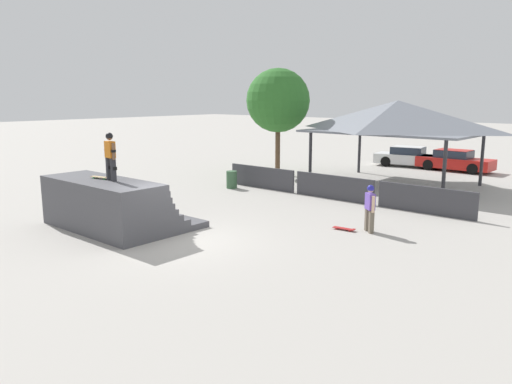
{
  "coord_description": "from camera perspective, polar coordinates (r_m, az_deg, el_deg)",
  "views": [
    {
      "loc": [
        11.64,
        -9.69,
        4.43
      ],
      "look_at": [
        -0.28,
        4.03,
        0.94
      ],
      "focal_mm": 35.0,
      "sensor_mm": 36.0,
      "label": 1
    }
  ],
  "objects": [
    {
      "name": "parked_car_red",
      "position": [
        32.4,
        21.75,
        3.32
      ],
      "size": [
        4.34,
        1.77,
        1.27
      ],
      "rotation": [
        0.0,
        0.0,
        -0.02
      ],
      "color": "red",
      "rests_on": "ground"
    },
    {
      "name": "skateboard_on_deck",
      "position": [
        17.53,
        -17.28,
        1.63
      ],
      "size": [
        0.83,
        0.36,
        0.09
      ],
      "rotation": [
        0.0,
        0.0,
        0.2
      ],
      "color": "green",
      "rests_on": "quarter_pipe_ramp"
    },
    {
      "name": "skateboard_on_ground",
      "position": [
        17.06,
        10.1,
        -4.14
      ],
      "size": [
        0.79,
        0.27,
        0.09
      ],
      "rotation": [
        0.0,
        0.0,
        0.1
      ],
      "color": "red",
      "rests_on": "ground"
    },
    {
      "name": "barrier_fence",
      "position": [
        22.02,
        8.87,
        0.53
      ],
      "size": [
        12.12,
        0.12,
        1.05
      ],
      "color": "#3D3D42",
      "rests_on": "ground"
    },
    {
      "name": "parked_car_white",
      "position": [
        33.5,
        17.09,
        3.84
      ],
      "size": [
        4.45,
        2.35,
        1.27
      ],
      "rotation": [
        0.0,
        0.0,
        0.17
      ],
      "color": "silver",
      "rests_on": "ground"
    },
    {
      "name": "ground_plane",
      "position": [
        15.78,
        -8.89,
        -5.56
      ],
      "size": [
        160.0,
        160.0,
        0.0
      ],
      "primitive_type": "plane",
      "color": "#ADA8A0"
    },
    {
      "name": "trash_bin",
      "position": [
        24.41,
        -2.79,
        1.42
      ],
      "size": [
        0.52,
        0.52,
        0.85
      ],
      "primitive_type": "cylinder",
      "color": "#385B3D",
      "rests_on": "ground"
    },
    {
      "name": "bystander_walking",
      "position": [
        16.82,
        12.9,
        -1.4
      ],
      "size": [
        0.54,
        0.47,
        1.59
      ],
      "rotation": [
        0.0,
        0.0,
        2.46
      ],
      "color": "#6B6051",
      "rests_on": "ground"
    },
    {
      "name": "skater_on_deck",
      "position": [
        16.94,
        -16.32,
        4.28
      ],
      "size": [
        0.68,
        0.26,
        1.58
      ],
      "rotation": [
        0.0,
        0.0,
        -0.14
      ],
      "color": "#2D2D33",
      "rests_on": "quarter_pipe_ramp"
    },
    {
      "name": "pavilion_shelter",
      "position": [
        26.06,
        15.83,
        8.29
      ],
      "size": [
        8.1,
        5.91,
        4.24
      ],
      "color": "#2D2D33",
      "rests_on": "ground"
    },
    {
      "name": "tree_beside_pavilion",
      "position": [
        28.69,
        2.54,
        10.39
      ],
      "size": [
        3.6,
        3.6,
        6.01
      ],
      "color": "brown",
      "rests_on": "ground"
    },
    {
      "name": "quarter_pipe_ramp",
      "position": [
        17.65,
        -16.28,
        -1.6
      ],
      "size": [
        4.87,
        3.48,
        1.7
      ],
      "color": "#4C4C51",
      "rests_on": "ground"
    }
  ]
}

